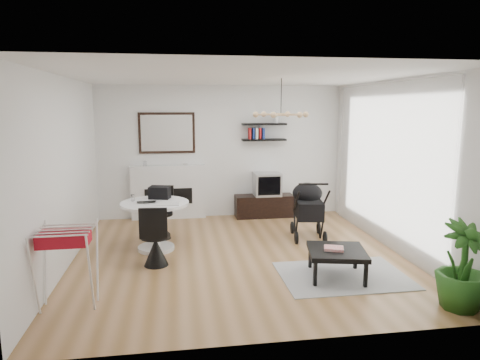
{
  "coord_description": "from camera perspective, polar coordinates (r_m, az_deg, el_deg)",
  "views": [
    {
      "loc": [
        -0.93,
        -6.25,
        2.27
      ],
      "look_at": [
        0.07,
        0.4,
        1.11
      ],
      "focal_mm": 32.0,
      "sensor_mm": 36.0,
      "label": 1
    }
  ],
  "objects": [
    {
      "name": "floor",
      "position": [
        6.71,
        -0.09,
        -10.02
      ],
      "size": [
        5.0,
        5.0,
        0.0
      ],
      "primitive_type": "plane",
      "color": "olive",
      "rests_on": "ground"
    },
    {
      "name": "ceiling",
      "position": [
        6.33,
        -0.1,
        13.65
      ],
      "size": [
        5.0,
        5.0,
        0.0
      ],
      "primitive_type": "plane",
      "color": "white",
      "rests_on": "wall_back"
    },
    {
      "name": "wall_back",
      "position": [
        8.84,
        -2.49,
        3.77
      ],
      "size": [
        5.0,
        0.0,
        5.0
      ],
      "primitive_type": "plane",
      "rotation": [
        1.57,
        0.0,
        0.0
      ],
      "color": "white",
      "rests_on": "floor"
    },
    {
      "name": "wall_left",
      "position": [
        6.51,
        -22.43,
        0.88
      ],
      "size": [
        0.0,
        5.0,
        5.0
      ],
      "primitive_type": "plane",
      "rotation": [
        1.57,
        0.0,
        1.57
      ],
      "color": "white",
      "rests_on": "floor"
    },
    {
      "name": "wall_right",
      "position": [
        7.19,
        20.04,
        1.8
      ],
      "size": [
        0.0,
        5.0,
        5.0
      ],
      "primitive_type": "plane",
      "rotation": [
        1.57,
        0.0,
        -1.57
      ],
      "color": "white",
      "rests_on": "floor"
    },
    {
      "name": "sheer_curtain",
      "position": [
        7.31,
        18.61,
        2.02
      ],
      "size": [
        0.04,
        3.6,
        2.6
      ],
      "primitive_type": "cube",
      "color": "white",
      "rests_on": "wall_right"
    },
    {
      "name": "fireplace",
      "position": [
        8.82,
        -9.53,
        -0.75
      ],
      "size": [
        1.5,
        0.17,
        2.16
      ],
      "color": "white",
      "rests_on": "floor"
    },
    {
      "name": "shelf_lower",
      "position": [
        8.83,
        3.22,
        5.38
      ],
      "size": [
        0.9,
        0.25,
        0.04
      ],
      "primitive_type": "cube",
      "color": "black",
      "rests_on": "wall_back"
    },
    {
      "name": "shelf_upper",
      "position": [
        8.81,
        3.24,
        7.45
      ],
      "size": [
        0.9,
        0.25,
        0.04
      ],
      "primitive_type": "cube",
      "color": "black",
      "rests_on": "wall_back"
    },
    {
      "name": "pendant_lamp",
      "position": [
        6.75,
        5.48,
        8.69
      ],
      "size": [
        0.9,
        0.9,
        0.1
      ],
      "primitive_type": null,
      "color": "tan",
      "rests_on": "ceiling"
    },
    {
      "name": "tv_console",
      "position": [
        8.95,
        3.26,
        -3.47
      ],
      "size": [
        1.21,
        0.42,
        0.45
      ],
      "primitive_type": "cube",
      "color": "black",
      "rests_on": "floor"
    },
    {
      "name": "crt_tv",
      "position": [
        8.86,
        3.62,
        -0.54
      ],
      "size": [
        0.54,
        0.47,
        0.47
      ],
      "color": "#B4B5B7",
      "rests_on": "tv_console"
    },
    {
      "name": "dining_table",
      "position": [
        6.94,
        -11.23,
        -5.06
      ],
      "size": [
        1.07,
        1.07,
        0.78
      ],
      "color": "white",
      "rests_on": "floor"
    },
    {
      "name": "laptop",
      "position": [
        6.81,
        -12.39,
        -2.98
      ],
      "size": [
        0.3,
        0.2,
        0.02
      ],
      "primitive_type": "imported",
      "rotation": [
        0.0,
        0.0,
        0.05
      ],
      "color": "black",
      "rests_on": "dining_table"
    },
    {
      "name": "black_bag",
      "position": [
        7.11,
        -10.67,
        -1.66
      ],
      "size": [
        0.37,
        0.28,
        0.2
      ],
      "primitive_type": "cube",
      "rotation": [
        0.0,
        0.0,
        -0.27
      ],
      "color": "black",
      "rests_on": "dining_table"
    },
    {
      "name": "newspaper",
      "position": [
        6.72,
        -9.55,
        -3.11
      ],
      "size": [
        0.36,
        0.31,
        0.01
      ],
      "primitive_type": "cube",
      "rotation": [
        0.0,
        0.0,
        -0.06
      ],
      "color": "white",
      "rests_on": "dining_table"
    },
    {
      "name": "drinking_glass",
      "position": [
        7.04,
        -14.09,
        -2.31
      ],
      "size": [
        0.06,
        0.06,
        0.1
      ],
      "primitive_type": "cylinder",
      "color": "white",
      "rests_on": "dining_table"
    },
    {
      "name": "chair_far",
      "position": [
        7.6,
        -10.52,
        -5.55
      ],
      "size": [
        0.46,
        0.47,
        0.91
      ],
      "rotation": [
        0.0,
        0.0,
        -0.23
      ],
      "color": "black",
      "rests_on": "floor"
    },
    {
      "name": "chair_near",
      "position": [
        6.32,
        -11.19,
        -8.74
      ],
      "size": [
        0.43,
        0.44,
        0.9
      ],
      "rotation": [
        0.0,
        0.0,
        3.07
      ],
      "color": "black",
      "rests_on": "floor"
    },
    {
      "name": "drying_rack",
      "position": [
        5.29,
        -22.06,
        -10.59
      ],
      "size": [
        0.63,
        0.59,
        0.94
      ],
      "rotation": [
        0.0,
        0.0,
        0.01
      ],
      "color": "white",
      "rests_on": "floor"
    },
    {
      "name": "stroller",
      "position": [
        7.58,
        9.06,
        -4.2
      ],
      "size": [
        0.66,
        0.92,
        1.07
      ],
      "rotation": [
        0.0,
        0.0,
        -0.15
      ],
      "color": "black",
      "rests_on": "floor"
    },
    {
      "name": "rug",
      "position": [
        6.11,
        13.56,
        -12.26
      ],
      "size": [
        1.7,
        1.23,
        0.01
      ],
      "primitive_type": "cube",
      "color": "#A1A1A1",
      "rests_on": "floor"
    },
    {
      "name": "coffee_table",
      "position": [
        5.93,
        12.79,
        -9.42
      ],
      "size": [
        0.88,
        0.88,
        0.38
      ],
      "rotation": [
        0.0,
        0.0,
        -0.21
      ],
      "color": "black",
      "rests_on": "rug"
    },
    {
      "name": "magazines",
      "position": [
        5.89,
        12.4,
        -8.9
      ],
      "size": [
        0.3,
        0.27,
        0.04
      ],
      "primitive_type": "cube",
      "rotation": [
        0.0,
        0.0,
        -0.34
      ],
      "color": "#E13938",
      "rests_on": "coffee_table"
    },
    {
      "name": "potted_plant",
      "position": [
        5.5,
        27.56,
        -10.08
      ],
      "size": [
        0.71,
        0.71,
        1.02
      ],
      "primitive_type": "imported",
      "rotation": [
        0.0,
        0.0,
        0.29
      ],
      "color": "#245819",
      "rests_on": "floor"
    }
  ]
}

